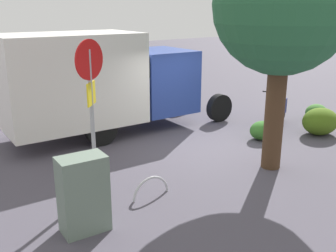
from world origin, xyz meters
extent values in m
plane|color=#4A4551|center=(0.00, 0.00, 0.00)|extent=(60.00, 60.00, 0.00)
cylinder|color=black|center=(2.03, -1.87, 0.45)|extent=(0.92, 0.31, 0.90)
cylinder|color=black|center=(1.90, -3.77, 0.45)|extent=(0.92, 0.31, 0.90)
cylinder|color=black|center=(-2.19, -1.58, 0.45)|extent=(0.92, 0.31, 0.90)
cylinder|color=black|center=(-2.32, -3.48, 0.45)|extent=(0.92, 0.31, 0.90)
cube|color=silver|center=(2.37, -2.85, 1.70)|extent=(3.87, 2.45, 2.50)
cube|color=navy|center=(-0.49, -2.65, 1.40)|extent=(1.94, 2.22, 1.90)
cube|color=black|center=(-0.49, -2.65, 2.00)|extent=(1.95, 2.06, 0.60)
cylinder|color=black|center=(-2.62, 0.10, 0.28)|extent=(0.56, 0.28, 0.56)
cylinder|color=black|center=(-3.80, -0.30, 0.28)|extent=(0.56, 0.28, 0.56)
cube|color=navy|center=(-3.26, -0.11, 0.56)|extent=(1.14, 0.66, 0.48)
cube|color=black|center=(-3.36, -0.15, 0.83)|extent=(0.70, 0.47, 0.12)
cylinder|color=slate|center=(-2.67, 0.09, 0.83)|extent=(0.29, 0.16, 0.69)
cylinder|color=black|center=(-2.67, 0.09, 1.18)|extent=(0.22, 0.53, 0.04)
cylinder|color=#9E9EA3|center=(3.50, 0.55, 1.43)|extent=(0.08, 0.08, 2.86)
cylinder|color=red|center=(3.50, 0.57, 2.67)|extent=(0.71, 0.32, 0.76)
cube|color=yellow|center=(3.50, 0.57, 2.03)|extent=(0.33, 0.33, 0.44)
cylinder|color=#47301E|center=(-0.34, 1.96, 1.31)|extent=(0.44, 0.44, 2.63)
sphere|color=#27603A|center=(-0.34, 1.96, 3.67)|extent=(2.98, 2.98, 2.98)
cube|color=slate|center=(4.34, 1.77, 0.66)|extent=(0.81, 0.55, 1.32)
torus|color=#B7B7BC|center=(2.76, 1.45, 0.00)|extent=(0.85, 0.06, 0.85)
ellipsoid|color=#3E742F|center=(-4.80, 0.35, 0.27)|extent=(0.80, 0.65, 0.54)
ellipsoid|color=#456317|center=(-3.51, 1.27, 0.40)|extent=(1.16, 0.95, 0.79)
ellipsoid|color=#336B27|center=(-1.80, 0.52, 0.26)|extent=(0.77, 0.63, 0.53)
camera|label=1|loc=(6.84, 7.21, 3.59)|focal=41.84mm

